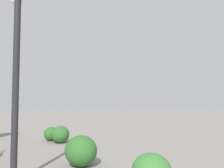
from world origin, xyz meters
name	(u,v)px	position (x,y,z in m)	size (l,w,h in m)	color
lamppost	(17,51)	(5.16, 0.86, 2.77)	(0.98, 0.28, 4.17)	#232328
shrub_low	(51,134)	(10.15, -0.92, 0.29)	(0.68, 0.61, 0.58)	#2D6628
shrub_wide	(81,151)	(5.83, -0.82, 0.40)	(0.94, 0.84, 0.80)	#2D6628
shrub_tall	(60,134)	(9.46, -1.15, 0.34)	(0.80, 0.72, 0.68)	#2D6628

